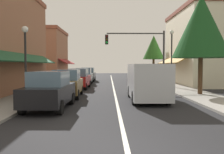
% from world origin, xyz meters
% --- Properties ---
extents(ground_plane, '(80.00, 80.00, 0.00)m').
position_xyz_m(ground_plane, '(0.00, 18.00, 0.00)').
color(ground_plane, black).
extents(sidewalk_left, '(2.60, 56.00, 0.12)m').
position_xyz_m(sidewalk_left, '(-5.50, 18.00, 0.06)').
color(sidewalk_left, gray).
rests_on(sidewalk_left, ground).
extents(sidewalk_right, '(2.60, 56.00, 0.12)m').
position_xyz_m(sidewalk_right, '(5.50, 18.00, 0.06)').
color(sidewalk_right, gray).
rests_on(sidewalk_right, ground).
extents(lane_center_stripe, '(0.14, 52.00, 0.01)m').
position_xyz_m(lane_center_stripe, '(0.00, 18.00, 0.00)').
color(lane_center_stripe, silver).
rests_on(lane_center_stripe, ground).
extents(storefront_right_block, '(6.25, 10.20, 7.91)m').
position_xyz_m(storefront_right_block, '(9.27, 20.00, 3.96)').
color(storefront_right_block, beige).
rests_on(storefront_right_block, ground).
extents(storefront_far_left, '(5.49, 8.20, 6.96)m').
position_xyz_m(storefront_far_left, '(-8.88, 28.00, 3.48)').
color(storefront_far_left, '#8E5B42').
rests_on(storefront_far_left, ground).
extents(parked_car_nearest_left, '(1.87, 4.14, 1.77)m').
position_xyz_m(parked_car_nearest_left, '(-3.20, 5.85, 0.88)').
color(parked_car_nearest_left, black).
rests_on(parked_car_nearest_left, ground).
extents(parked_car_second_left, '(1.86, 4.14, 1.77)m').
position_xyz_m(parked_car_second_left, '(-3.14, 10.11, 0.88)').
color(parked_car_second_left, brown).
rests_on(parked_car_second_left, ground).
extents(parked_car_third_left, '(1.87, 4.14, 1.77)m').
position_xyz_m(parked_car_third_left, '(-3.09, 15.68, 0.88)').
color(parked_car_third_left, maroon).
rests_on(parked_car_third_left, ground).
extents(parked_car_far_left, '(1.81, 4.11, 1.77)m').
position_xyz_m(parked_car_far_left, '(-3.16, 20.69, 0.88)').
color(parked_car_far_left, '#B7BABF').
rests_on(parked_car_far_left, ground).
extents(parked_car_distant_left, '(1.78, 4.10, 1.77)m').
position_xyz_m(parked_car_distant_left, '(-3.12, 25.66, 0.88)').
color(parked_car_distant_left, '#4C5156').
rests_on(parked_car_distant_left, ground).
extents(van_in_lane, '(2.06, 5.21, 2.12)m').
position_xyz_m(van_in_lane, '(1.79, 8.51, 1.15)').
color(van_in_lane, '#B2B7BC').
rests_on(van_in_lane, ground).
extents(traffic_signal_mast_arm, '(5.67, 0.50, 5.32)m').
position_xyz_m(traffic_signal_mast_arm, '(2.75, 17.31, 3.69)').
color(traffic_signal_mast_arm, '#333333').
rests_on(traffic_signal_mast_arm, ground).
extents(street_lamp_left_near, '(0.36, 0.36, 4.22)m').
position_xyz_m(street_lamp_left_near, '(-5.06, 8.02, 2.89)').
color(street_lamp_left_near, black).
rests_on(street_lamp_left_near, ground).
extents(street_lamp_right_mid, '(0.36, 0.36, 5.15)m').
position_xyz_m(street_lamp_right_mid, '(5.09, 15.63, 3.43)').
color(street_lamp_right_mid, black).
rests_on(street_lamp_right_mid, ground).
extents(tree_right_near, '(3.81, 3.81, 6.75)m').
position_xyz_m(tree_right_near, '(5.72, 10.64, 4.64)').
color(tree_right_near, '#4C331E').
rests_on(tree_right_near, ground).
extents(tree_right_far, '(2.92, 2.92, 6.12)m').
position_xyz_m(tree_right_far, '(5.67, 27.10, 4.48)').
color(tree_right_far, '#4C331E').
rests_on(tree_right_far, ground).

